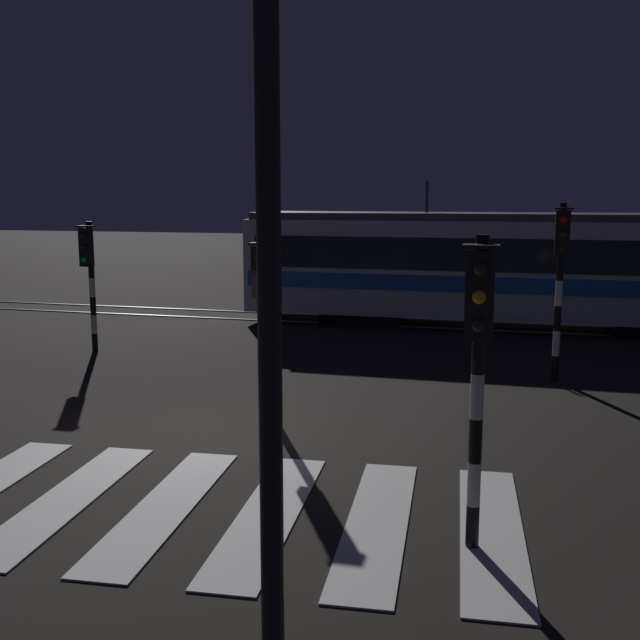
# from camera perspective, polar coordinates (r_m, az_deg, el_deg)

# --- Properties ---
(ground_plane) EXTENTS (120.00, 120.00, 0.00)m
(ground_plane) POSITION_cam_1_polar(r_m,az_deg,el_deg) (12.18, -8.66, -8.60)
(ground_plane) COLOR black
(rail_near) EXTENTS (80.00, 0.12, 0.03)m
(rail_near) POSITION_cam_1_polar(r_m,az_deg,el_deg) (22.07, 2.35, -0.32)
(rail_near) COLOR #59595E
(rail_near) RESTS_ON ground
(rail_far) EXTENTS (80.00, 0.12, 0.03)m
(rail_far) POSITION_cam_1_polar(r_m,az_deg,el_deg) (23.45, 3.10, 0.26)
(rail_far) COLOR #59595E
(rail_far) RESTS_ON ground
(crosswalk_zebra) EXTENTS (10.00, 4.47, 0.02)m
(crosswalk_zebra) POSITION_cam_1_polar(r_m,az_deg,el_deg) (9.87, -15.15, -13.15)
(crosswalk_zebra) COLOR silver
(crosswalk_zebra) RESTS_ON ground
(traffic_light_corner_far_left) EXTENTS (0.36, 0.42, 3.14)m
(traffic_light_corner_far_left) POSITION_cam_1_polar(r_m,az_deg,el_deg) (18.69, -17.07, 3.86)
(traffic_light_corner_far_left) COLOR black
(traffic_light_corner_far_left) RESTS_ON ground
(traffic_light_median_centre) EXTENTS (0.36, 0.42, 3.03)m
(traffic_light_median_centre) POSITION_cam_1_polar(r_m,az_deg,el_deg) (13.22, -4.39, 1.79)
(traffic_light_median_centre) COLOR black
(traffic_light_median_centre) RESTS_ON ground
(traffic_light_corner_far_right) EXTENTS (0.36, 0.42, 3.60)m
(traffic_light_corner_far_right) POSITION_cam_1_polar(r_m,az_deg,el_deg) (15.74, 17.73, 3.98)
(traffic_light_corner_far_right) COLOR black
(traffic_light_corner_far_right) RESTS_ON ground
(traffic_light_corner_near_right) EXTENTS (0.36, 0.42, 3.36)m
(traffic_light_corner_near_right) POSITION_cam_1_polar(r_m,az_deg,el_deg) (7.84, 11.88, -2.05)
(traffic_light_corner_near_right) COLOR black
(traffic_light_corner_near_right) RESTS_ON ground
(street_lamp_near_kerb) EXTENTS (0.44, 1.21, 6.92)m
(street_lamp_near_kerb) POSITION_cam_1_polar(r_m,az_deg,el_deg) (5.22, -4.96, 16.68)
(street_lamp_near_kerb) COLOR black
(street_lamp_near_kerb) RESTS_ON ground
(tram) EXTENTS (14.95, 2.58, 4.15)m
(tram) POSITION_cam_1_polar(r_m,az_deg,el_deg) (22.05, 13.71, 3.95)
(tram) COLOR silver
(tram) RESTS_ON ground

